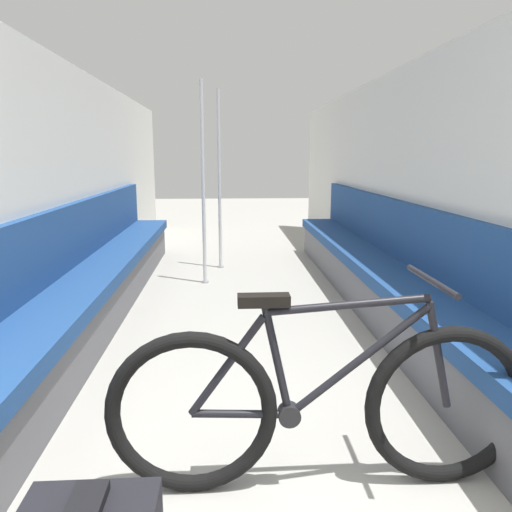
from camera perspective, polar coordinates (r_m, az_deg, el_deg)
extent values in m
cube|color=silver|center=(4.37, -21.41, 6.85)|extent=(0.10, 10.11, 2.10)
cube|color=silver|center=(4.45, 17.55, 7.17)|extent=(0.10, 10.11, 2.10)
cube|color=#5B5B60|center=(4.46, -17.02, -4.15)|extent=(0.39, 5.44, 0.36)
cube|color=navy|center=(4.41, -17.20, -1.25)|extent=(0.46, 5.44, 0.10)
cube|color=navy|center=(4.41, -19.92, 2.51)|extent=(0.07, 5.44, 0.50)
cube|color=#5B5B60|center=(4.53, 13.41, -3.73)|extent=(0.39, 5.44, 0.36)
cube|color=navy|center=(4.48, 13.55, -0.87)|extent=(0.46, 5.44, 0.10)
cube|color=navy|center=(4.49, 16.14, 2.89)|extent=(0.07, 5.44, 0.50)
torus|color=black|center=(2.09, -7.36, -17.41)|extent=(0.68, 0.06, 0.68)
torus|color=black|center=(2.26, 20.97, -15.68)|extent=(0.68, 0.06, 0.68)
cylinder|color=black|center=(2.09, -1.76, -17.59)|extent=(0.39, 0.03, 0.05)
cylinder|color=black|center=(1.99, -3.32, -12.41)|extent=(0.31, 0.03, 0.42)
cylinder|color=black|center=(1.99, 2.39, -11.66)|extent=(0.13, 0.03, 0.48)
cylinder|color=black|center=(2.06, 11.60, -11.69)|extent=(0.56, 0.03, 0.47)
cylinder|color=black|center=(1.96, 10.40, -5.53)|extent=(0.65, 0.03, 0.08)
cylinder|color=black|center=(2.15, 20.12, -10.59)|extent=(0.13, 0.03, 0.45)
cylinder|color=black|center=(2.10, 3.81, -17.61)|extent=(0.09, 0.06, 0.09)
cube|color=black|center=(1.91, 0.89, -5.09)|extent=(0.20, 0.07, 0.04)
cylinder|color=black|center=(2.04, 19.38, -2.65)|extent=(0.02, 0.46, 0.02)
cylinder|color=gray|center=(6.09, -4.07, -1.24)|extent=(0.08, 0.08, 0.01)
cylinder|color=silver|center=(5.95, -4.21, 8.54)|extent=(0.04, 0.04, 2.08)
cylinder|color=gray|center=(5.39, -5.83, -2.97)|extent=(0.08, 0.08, 0.01)
cylinder|color=silver|center=(5.23, -6.06, 8.10)|extent=(0.04, 0.04, 2.08)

